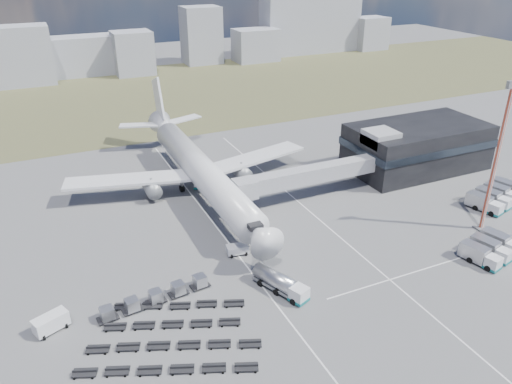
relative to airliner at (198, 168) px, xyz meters
name	(u,v)px	position (x,y,z in m)	size (l,w,h in m)	color
ground	(270,277)	(0.00, -32.38, -5.29)	(420.00, 420.00, 0.00)	#565659
grass_strip	(123,98)	(0.00, 77.62, -5.29)	(420.00, 90.00, 0.01)	brown
lane_markings	(316,253)	(9.77, -29.38, -5.29)	(47.12, 110.00, 0.01)	silver
terminal	(417,146)	(47.77, -8.41, -0.04)	(30.40, 16.40, 11.00)	black
jet_bridge	(298,177)	(15.90, -11.95, -0.24)	(30.30, 3.80, 7.05)	#939399
airliner	(198,168)	(0.00, 0.00, 0.00)	(51.59, 64.53, 17.62)	silver
skyline	(84,50)	(-6.05, 115.94, 4.27)	(287.29, 26.16, 25.36)	#9697A3
fuel_tanker	(280,283)	(-0.15, -36.04, -3.83)	(5.53, 9.26, 2.93)	silver
pushback_tug	(237,250)	(-1.93, -24.38, -4.52)	(3.47, 1.95, 1.54)	silver
utility_van	(51,323)	(-30.66, -30.96, -4.13)	(4.35, 1.97, 2.32)	silver
catering_truck	(200,178)	(1.23, 3.36, -3.84)	(4.47, 6.67, 2.83)	silver
service_trucks_near	(490,249)	(34.48, -41.91, -3.89)	(9.73, 8.21, 2.58)	silver
service_trucks_far	(497,196)	(50.66, -28.73, -3.83)	(13.45, 9.63, 2.69)	silver
uld_row	(156,297)	(-17.05, -31.14, -4.22)	(16.41, 3.72, 1.79)	black
baggage_dollies	(168,360)	(-18.61, -42.55, -4.95)	(26.98, 27.24, 0.67)	black
floodlight_mast	(496,160)	(40.17, -34.88, 7.87)	(2.46, 2.03, 26.25)	#AB341B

